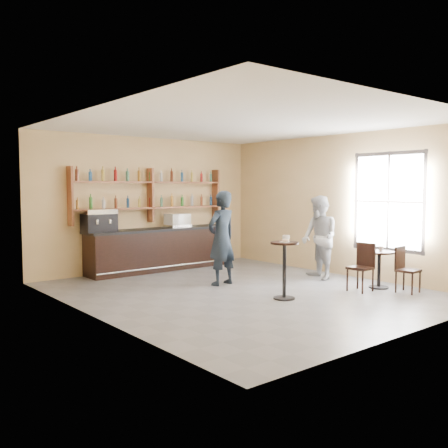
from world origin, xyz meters
TOP-DOWN VIEW (x-y plane):
  - floor at (0.00, 0.00)m, footprint 7.00×7.00m
  - ceiling at (0.00, 0.00)m, footprint 7.00×7.00m
  - wall_back at (0.00, 3.50)m, footprint 7.00×0.00m
  - wall_front at (0.00, -3.50)m, footprint 7.00×0.00m
  - wall_left at (-3.00, 0.00)m, footprint 0.00×7.00m
  - wall_right at (3.00, 0.00)m, footprint 0.00×7.00m
  - window_pane at (2.99, -1.20)m, footprint 0.00×2.00m
  - window_frame at (2.99, -1.20)m, footprint 0.04×1.70m
  - shelf_unit at (0.00, 3.37)m, footprint 4.00×0.26m
  - liquor_bottles at (0.00, 3.37)m, footprint 3.68×0.10m
  - bar_counter at (0.13, 3.15)m, footprint 3.75×0.73m
  - espresso_machine at (-1.45, 3.15)m, footprint 0.71×0.46m
  - pastry_case at (0.62, 3.15)m, footprint 0.62×0.53m
  - pedestal_table at (0.18, -0.93)m, footprint 0.63×0.63m
  - napkin at (0.18, -0.93)m, footprint 0.19×0.19m
  - donut at (0.19, -0.94)m, footprint 0.14×0.14m
  - cup_pedestal at (0.32, -0.83)m, footprint 0.16×0.16m
  - man_main at (0.13, 0.79)m, footprint 0.75×0.54m
  - cafe_table at (2.35, -1.44)m, footprint 0.63×0.63m
  - cup_cafe at (2.40, -1.44)m, footprint 0.11×0.11m
  - chair_west at (1.80, -1.39)m, footprint 0.41×0.41m
  - chair_south at (2.40, -2.04)m, footprint 0.41×0.41m
  - patron_second at (2.18, -0.05)m, footprint 0.95×1.07m

SIDE VIEW (x-z plane):
  - floor at x=0.00m, z-range 0.00..0.00m
  - cafe_table at x=2.35m, z-range 0.00..0.74m
  - chair_south at x=2.40m, z-range 0.00..0.87m
  - chair_west at x=1.80m, z-range 0.00..0.93m
  - bar_counter at x=0.13m, z-range 0.00..1.02m
  - pedestal_table at x=0.18m, z-range 0.00..1.03m
  - cup_cafe at x=2.40m, z-range 0.74..0.83m
  - patron_second at x=2.18m, z-range 0.00..1.82m
  - man_main at x=0.13m, z-range 0.00..1.93m
  - napkin at x=0.18m, z-range 1.03..1.04m
  - donut at x=0.19m, z-range 1.04..1.08m
  - cup_pedestal at x=0.32m, z-range 1.03..1.14m
  - pastry_case at x=0.62m, z-range 1.02..1.35m
  - espresso_machine at x=-1.45m, z-range 1.02..1.52m
  - wall_back at x=0.00m, z-range -1.90..5.10m
  - wall_front at x=0.00m, z-range -1.90..5.10m
  - wall_left at x=-3.00m, z-range -1.90..5.10m
  - wall_right at x=3.00m, z-range -1.90..5.10m
  - window_frame at x=2.99m, z-range 0.65..2.75m
  - window_pane at x=2.99m, z-range 0.70..2.70m
  - shelf_unit at x=0.00m, z-range 1.11..2.51m
  - liquor_bottles at x=0.00m, z-range 1.48..2.48m
  - ceiling at x=0.00m, z-range 3.20..3.20m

